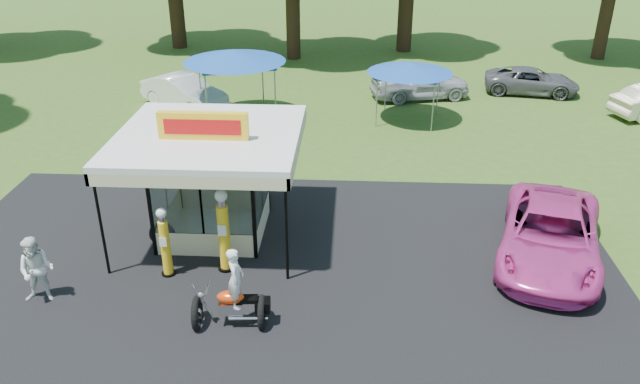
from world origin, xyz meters
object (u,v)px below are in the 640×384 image
(gas_pump_right, at_px, (224,233))
(bg_car_c, at_px, (420,82))
(tent_west, at_px, (234,56))
(tent_east, at_px, (410,68))
(bg_car_d, at_px, (532,81))
(gas_station_kiosk, at_px, (212,181))
(bg_car_a, at_px, (184,92))
(gas_pump_left, at_px, (165,244))
(motorcycle, at_px, (234,295))
(kiosk_car, at_px, (228,188))
(spectator_west, at_px, (37,270))
(pink_sedan, at_px, (550,235))

(gas_pump_right, xyz_separation_m, bg_car_c, (6.93, 16.50, -0.38))
(gas_pump_right, xyz_separation_m, tent_west, (-1.92, 12.92, 1.74))
(bg_car_c, xyz_separation_m, tent_east, (-0.86, -3.37, 1.63))
(bg_car_d, xyz_separation_m, tent_east, (-6.83, -4.57, 1.81))
(gas_station_kiosk, distance_m, bg_car_a, 12.88)
(gas_pump_left, relative_size, motorcycle, 0.93)
(bg_car_a, bearing_deg, kiosk_car, -123.20)
(bg_car_d, bearing_deg, tent_east, 133.22)
(bg_car_c, relative_size, tent_east, 1.28)
(kiosk_car, height_order, bg_car_c, bg_car_c)
(spectator_west, xyz_separation_m, bg_car_a, (-0.19, 16.03, -0.15))
(motorcycle, relative_size, bg_car_d, 0.48)
(motorcycle, distance_m, bg_car_a, 17.66)
(gas_pump_right, relative_size, tent_west, 0.55)
(bg_car_a, height_order, tent_west, tent_west)
(gas_pump_left, relative_size, gas_pump_right, 0.84)
(gas_station_kiosk, bearing_deg, gas_pump_right, -70.96)
(kiosk_car, relative_size, tent_west, 0.60)
(gas_station_kiosk, xyz_separation_m, tent_west, (-1.18, 10.77, 1.19))
(gas_station_kiosk, distance_m, tent_east, 12.95)
(gas_station_kiosk, relative_size, spectator_west, 2.86)
(gas_pump_right, relative_size, bg_car_c, 0.51)
(gas_pump_left, height_order, kiosk_car, gas_pump_left)
(kiosk_car, bearing_deg, motorcycle, -168.00)
(motorcycle, relative_size, bg_car_c, 0.46)
(bg_car_a, bearing_deg, gas_pump_left, -132.99)
(motorcycle, bearing_deg, tent_east, 66.74)
(motorcycle, height_order, bg_car_d, motorcycle)
(gas_station_kiosk, xyz_separation_m, motorcycle, (1.45, -4.60, -0.89))
(gas_station_kiosk, bearing_deg, bg_car_c, 61.88)
(motorcycle, bearing_deg, bg_car_a, 103.90)
(spectator_west, relative_size, bg_car_c, 0.38)
(gas_pump_left, height_order, gas_pump_right, gas_pump_right)
(bg_car_c, xyz_separation_m, bg_car_d, (5.98, 1.20, -0.18))
(motorcycle, height_order, bg_car_a, motorcycle)
(bg_car_c, relative_size, bg_car_d, 1.03)
(gas_pump_right, bearing_deg, spectator_west, -159.69)
(gas_pump_left, relative_size, tent_west, 0.46)
(kiosk_car, height_order, tent_west, tent_west)
(gas_pump_left, distance_m, tent_east, 15.58)
(bg_car_d, bearing_deg, gas_pump_left, 150.71)
(kiosk_car, bearing_deg, tent_east, -37.80)
(pink_sedan, height_order, bg_car_d, pink_sedan)
(bg_car_c, bearing_deg, pink_sedan, 175.59)
(gas_pump_left, xyz_separation_m, bg_car_d, (14.49, 18.06, -0.36))
(kiosk_car, bearing_deg, spectator_west, 147.44)
(gas_station_kiosk, bearing_deg, spectator_west, -135.12)
(gas_pump_left, relative_size, bg_car_a, 0.45)
(pink_sedan, bearing_deg, gas_station_kiosk, -169.19)
(pink_sedan, bearing_deg, gas_pump_right, -156.57)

